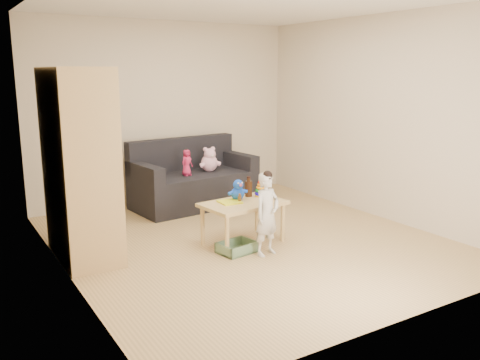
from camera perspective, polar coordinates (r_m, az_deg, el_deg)
room at (r=5.57m, az=0.91°, el=6.03°), size 4.50×4.50×4.50m
wardrobe at (r=5.35m, az=-17.55°, el=1.60°), size 0.54×1.07×1.93m
sofa at (r=7.25m, az=-5.14°, el=-1.08°), size 1.78×1.02×0.48m
play_table at (r=5.68m, az=0.35°, el=-4.81°), size 0.96×0.67×0.47m
storage_bin at (r=5.45m, az=-0.36°, el=-7.56°), size 0.42×0.34×0.11m
toddler at (r=5.29m, az=3.05°, el=-3.99°), size 0.35×0.27×0.85m
pink_bear at (r=7.29m, az=-3.47°, el=2.14°), size 0.31×0.28×0.30m
doll at (r=7.01m, az=-5.99°, el=1.92°), size 0.21×0.18×0.36m
ring_stacker at (r=5.86m, az=2.43°, el=-1.15°), size 0.16×0.16×0.19m
brown_bottle at (r=5.85m, az=0.98°, el=-0.90°), size 0.08×0.08×0.24m
blue_plush at (r=5.69m, az=-0.26°, el=-1.07°), size 0.20×0.16×0.24m
wooden_figure at (r=5.59m, az=-0.04°, el=-2.02°), size 0.04×0.04×0.11m
yellow_book at (r=5.60m, az=-1.17°, el=-2.47°), size 0.23×0.23×0.02m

